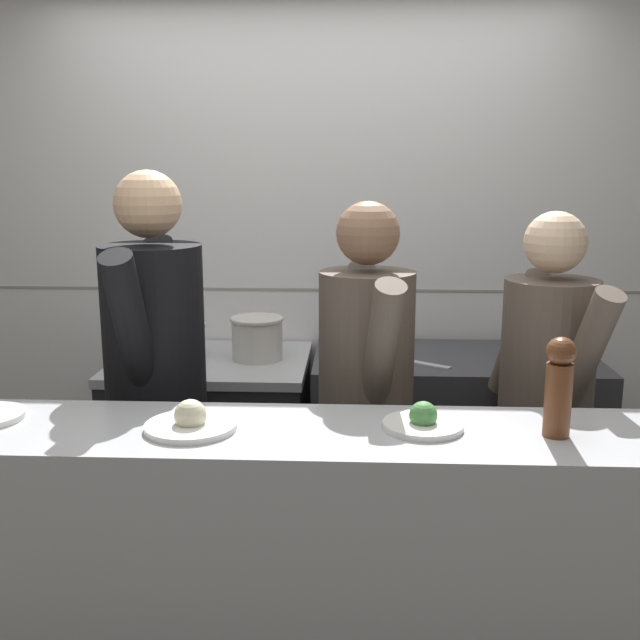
% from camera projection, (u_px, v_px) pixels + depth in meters
% --- Properties ---
extents(wall_back_tiled, '(8.00, 0.06, 2.60)m').
position_uv_depth(wall_back_tiled, '(315.00, 258.00, 3.66)').
color(wall_back_tiled, white).
rests_on(wall_back_tiled, ground_plane).
extents(oven_range, '(0.87, 0.71, 0.89)m').
position_uv_depth(oven_range, '(214.00, 452.00, 3.46)').
color(oven_range, '#232326').
rests_on(oven_range, ground_plane).
extents(prep_counter, '(1.25, 0.65, 0.92)m').
position_uv_depth(prep_counter, '(452.00, 454.00, 3.41)').
color(prep_counter, '#38383D').
rests_on(prep_counter, ground_plane).
extents(pass_counter, '(3.03, 0.45, 1.03)m').
position_uv_depth(pass_counter, '(353.00, 599.00, 2.18)').
color(pass_counter, '#B7BABF').
rests_on(pass_counter, ground_plane).
extents(stock_pot, '(0.28, 0.28, 0.16)m').
position_uv_depth(stock_pot, '(176.00, 339.00, 3.38)').
color(stock_pot, '#B7BABF').
rests_on(stock_pot, oven_range).
extents(sauce_pot, '(0.24, 0.24, 0.19)m').
position_uv_depth(sauce_pot, '(257.00, 337.00, 3.35)').
color(sauce_pot, beige).
rests_on(sauce_pot, oven_range).
extents(chefs_knife, '(0.35, 0.25, 0.02)m').
position_uv_depth(chefs_knife, '(401.00, 359.00, 3.25)').
color(chefs_knife, '#B7BABF').
rests_on(chefs_knife, prep_counter).
extents(plated_dish_appetiser, '(0.26, 0.26, 0.09)m').
position_uv_depth(plated_dish_appetiser, '(191.00, 422.00, 2.08)').
color(plated_dish_appetiser, white).
rests_on(plated_dish_appetiser, pass_counter).
extents(plated_dish_dessert, '(0.23, 0.23, 0.08)m').
position_uv_depth(plated_dish_dessert, '(423.00, 422.00, 2.09)').
color(plated_dish_dessert, white).
rests_on(plated_dish_dessert, pass_counter).
extents(pepper_mill, '(0.08, 0.08, 0.28)m').
position_uv_depth(pepper_mill, '(559.00, 385.00, 2.01)').
color(pepper_mill, brown).
rests_on(pepper_mill, pass_counter).
extents(chef_head_cook, '(0.37, 0.76, 1.74)m').
position_uv_depth(chef_head_cook, '(156.00, 390.00, 2.66)').
color(chef_head_cook, black).
rests_on(chef_head_cook, ground_plane).
extents(chef_sous, '(0.40, 0.72, 1.64)m').
position_uv_depth(chef_sous, '(366.00, 408.00, 2.64)').
color(chef_sous, black).
rests_on(chef_sous, ground_plane).
extents(chef_line, '(0.42, 0.69, 1.60)m').
position_uv_depth(chef_line, '(544.00, 412.00, 2.66)').
color(chef_line, black).
rests_on(chef_line, ground_plane).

